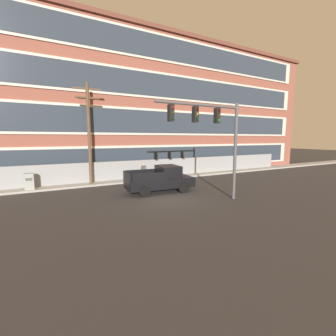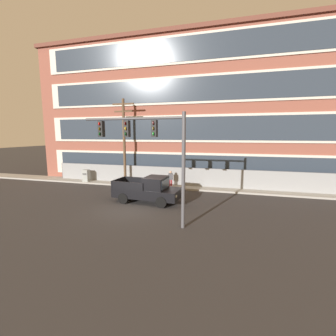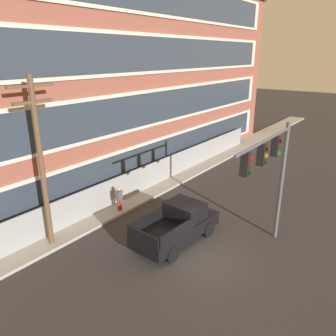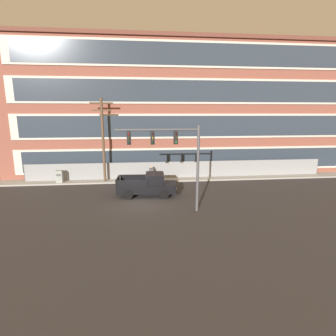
{
  "view_description": "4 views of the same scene",
  "coord_description": "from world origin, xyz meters",
  "px_view_note": "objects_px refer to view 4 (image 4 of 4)",
  "views": [
    {
      "loc": [
        -6.69,
        -13.04,
        4.04
      ],
      "look_at": [
        1.35,
        2.21,
        1.75
      ],
      "focal_mm": 24.0,
      "sensor_mm": 36.0,
      "label": 1
    },
    {
      "loc": [
        6.38,
        -13.65,
        5.07
      ],
      "look_at": [
        1.76,
        3.36,
        2.47
      ],
      "focal_mm": 24.0,
      "sensor_mm": 36.0,
      "label": 2
    },
    {
      "loc": [
        -11.8,
        -6.73,
        9.36
      ],
      "look_at": [
        2.69,
        4.12,
        3.03
      ],
      "focal_mm": 35.0,
      "sensor_mm": 36.0,
      "label": 3
    },
    {
      "loc": [
        0.05,
        -20.04,
        7.08
      ],
      "look_at": [
        2.4,
        2.25,
        2.36
      ],
      "focal_mm": 28.0,
      "sensor_mm": 36.0,
      "label": 4
    }
  ],
  "objects_px": {
    "utility_pole_near_corner": "(103,137)",
    "electrical_cabinet": "(60,177)",
    "traffic_signal_mast": "(172,150)",
    "pedestrian_near_cabinet": "(151,173)",
    "pickup_truck_black": "(148,185)"
  },
  "relations": [
    {
      "from": "pickup_truck_black",
      "to": "traffic_signal_mast",
      "type": "bearing_deg",
      "value": -67.91
    },
    {
      "from": "pickup_truck_black",
      "to": "electrical_cabinet",
      "type": "height_order",
      "value": "pickup_truck_black"
    },
    {
      "from": "electrical_cabinet",
      "to": "pedestrian_near_cabinet",
      "type": "bearing_deg",
      "value": -0.36
    },
    {
      "from": "traffic_signal_mast",
      "to": "utility_pole_near_corner",
      "type": "distance_m",
      "value": 10.68
    },
    {
      "from": "utility_pole_near_corner",
      "to": "electrical_cabinet",
      "type": "relative_size",
      "value": 6.07
    },
    {
      "from": "traffic_signal_mast",
      "to": "pedestrian_near_cabinet",
      "type": "distance_m",
      "value": 9.54
    },
    {
      "from": "traffic_signal_mast",
      "to": "pickup_truck_black",
      "type": "relative_size",
      "value": 1.2
    },
    {
      "from": "pickup_truck_black",
      "to": "electrical_cabinet",
      "type": "bearing_deg",
      "value": 151.4
    },
    {
      "from": "traffic_signal_mast",
      "to": "pickup_truck_black",
      "type": "distance_m",
      "value": 5.66
    },
    {
      "from": "pickup_truck_black",
      "to": "electrical_cabinet",
      "type": "xyz_separation_m",
      "value": [
        -8.81,
        4.81,
        -0.24
      ]
    },
    {
      "from": "utility_pole_near_corner",
      "to": "pedestrian_near_cabinet",
      "type": "xyz_separation_m",
      "value": [
        4.79,
        -0.13,
        -3.72
      ]
    },
    {
      "from": "traffic_signal_mast",
      "to": "electrical_cabinet",
      "type": "relative_size",
      "value": 4.45
    },
    {
      "from": "pickup_truck_black",
      "to": "pedestrian_near_cabinet",
      "type": "height_order",
      "value": "pickup_truck_black"
    },
    {
      "from": "pedestrian_near_cabinet",
      "to": "traffic_signal_mast",
      "type": "bearing_deg",
      "value": -82.63
    },
    {
      "from": "pedestrian_near_cabinet",
      "to": "utility_pole_near_corner",
      "type": "bearing_deg",
      "value": 178.46
    }
  ]
}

